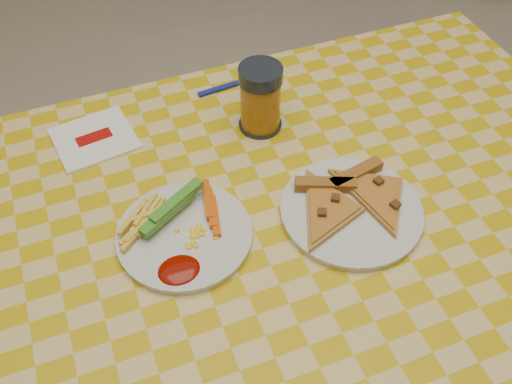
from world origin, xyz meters
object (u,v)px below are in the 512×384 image
at_px(plate_right, 351,212).
at_px(drink_glass, 260,99).
at_px(table, 282,249).
at_px(plate_left, 185,236).

height_order(plate_right, drink_glass, drink_glass).
relative_size(plate_right, drink_glass, 1.74).
xyz_separation_m(table, plate_right, (0.11, -0.02, 0.08)).
relative_size(table, drink_glass, 9.67).
bearing_deg(plate_left, plate_right, -10.73).
bearing_deg(drink_glass, plate_right, -76.83).
distance_m(plate_left, plate_right, 0.27).
bearing_deg(plate_left, table, -10.19).
xyz_separation_m(plate_right, drink_glass, (-0.06, 0.26, 0.06)).
distance_m(plate_left, drink_glass, 0.30).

